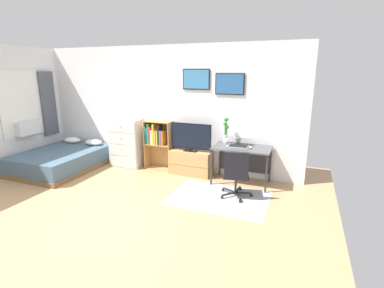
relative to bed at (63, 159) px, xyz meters
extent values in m
plane|color=tan|center=(2.06, -1.41, -0.22)|extent=(7.20, 7.20, 0.00)
cube|color=white|center=(2.06, 1.02, 1.13)|extent=(6.12, 0.06, 2.70)
cube|color=black|center=(2.87, 0.97, 1.78)|extent=(0.59, 0.02, 0.42)
cube|color=teal|center=(2.87, 0.96, 1.78)|extent=(0.55, 0.01, 0.38)
cube|color=black|center=(3.58, 0.97, 1.69)|extent=(0.59, 0.02, 0.42)
cube|color=#285B93|center=(3.58, 0.96, 1.69)|extent=(0.55, 0.01, 0.38)
cube|color=white|center=(-0.92, -0.11, 1.23)|extent=(0.02, 1.03, 1.48)
cube|color=silver|center=(-0.93, -0.11, 1.23)|extent=(0.01, 0.95, 1.40)
cube|color=#4C515B|center=(-0.87, 0.58, 1.16)|extent=(0.05, 0.40, 1.54)
cube|color=silver|center=(-0.83, -0.11, 0.68)|extent=(0.20, 0.52, 0.30)
cube|color=#B2B7BC|center=(3.75, -0.19, -0.21)|extent=(1.70, 1.20, 0.01)
cube|color=brown|center=(0.00, -0.02, -0.17)|extent=(1.50, 1.94, 0.10)
cube|color=#476075|center=(0.00, -0.02, 0.04)|extent=(1.46, 1.90, 0.32)
ellipsoid|color=white|center=(-0.33, 0.69, 0.27)|extent=(0.44, 0.29, 0.14)
ellipsoid|color=white|center=(0.32, 0.69, 0.27)|extent=(0.44, 0.29, 0.14)
cube|color=silver|center=(1.25, 0.75, 0.34)|extent=(0.74, 0.42, 1.11)
cube|color=silver|center=(1.25, 0.53, -0.07)|extent=(0.70, 0.01, 0.25)
sphere|color=#A59E8C|center=(1.25, 0.52, -0.07)|extent=(0.03, 0.03, 0.03)
cube|color=silver|center=(1.25, 0.53, 0.20)|extent=(0.70, 0.01, 0.25)
sphere|color=#A59E8C|center=(1.25, 0.52, 0.20)|extent=(0.03, 0.03, 0.03)
cube|color=silver|center=(1.25, 0.53, 0.47)|extent=(0.70, 0.01, 0.25)
sphere|color=#A59E8C|center=(1.25, 0.52, 0.47)|extent=(0.03, 0.03, 0.03)
cube|color=silver|center=(1.25, 0.53, 0.75)|extent=(0.70, 0.01, 0.25)
sphere|color=#A59E8C|center=(1.25, 0.52, 0.75)|extent=(0.03, 0.03, 0.03)
cube|color=tan|center=(1.74, 0.81, 0.33)|extent=(0.02, 0.30, 1.10)
cube|color=tan|center=(2.35, 0.81, 0.33)|extent=(0.02, 0.30, 1.10)
cube|color=tan|center=(2.04, 0.81, -0.21)|extent=(0.62, 0.30, 0.02)
cube|color=tan|center=(2.04, 0.81, 0.35)|extent=(0.59, 0.30, 0.02)
cube|color=tan|center=(2.04, 0.81, 0.87)|extent=(0.59, 0.30, 0.02)
cube|color=tan|center=(2.04, 0.96, 0.33)|extent=(0.62, 0.01, 1.10)
cube|color=#2D8C4C|center=(1.77, 0.78, 0.56)|extent=(0.02, 0.22, 0.40)
cube|color=#1E519E|center=(1.81, 0.77, 0.54)|extent=(0.03, 0.20, 0.36)
cube|color=#2D8C4C|center=(1.85, 0.79, 0.59)|extent=(0.03, 0.23, 0.45)
cube|color=red|center=(1.89, 0.77, 0.56)|extent=(0.03, 0.19, 0.39)
cube|color=white|center=(1.93, 0.77, 0.52)|extent=(0.04, 0.19, 0.32)
cube|color=gold|center=(1.97, 0.78, 0.59)|extent=(0.03, 0.22, 0.46)
cube|color=gold|center=(2.01, 0.76, 0.52)|extent=(0.03, 0.18, 0.31)
cube|color=red|center=(2.04, 0.76, 0.54)|extent=(0.02, 0.19, 0.37)
cube|color=gold|center=(2.06, 0.79, 0.52)|extent=(0.03, 0.24, 0.32)
cube|color=black|center=(2.10, 0.77, 0.58)|extent=(0.04, 0.20, 0.45)
cube|color=#2D8C4C|center=(2.14, 0.77, 0.53)|extent=(0.03, 0.21, 0.33)
cube|color=#8C388C|center=(2.17, 0.75, 0.52)|extent=(0.03, 0.17, 0.32)
cube|color=orange|center=(2.20, 0.77, 0.52)|extent=(0.02, 0.20, 0.31)
cube|color=tan|center=(2.84, 0.76, 0.04)|extent=(0.89, 0.40, 0.52)
cube|color=tan|center=(2.84, 0.56, 0.04)|extent=(0.89, 0.01, 0.02)
cube|color=black|center=(2.84, 0.74, 0.31)|extent=(0.28, 0.16, 0.02)
cube|color=black|center=(2.84, 0.74, 0.34)|extent=(0.06, 0.04, 0.05)
cube|color=black|center=(2.84, 0.74, 0.62)|extent=(0.90, 0.02, 0.54)
cube|color=black|center=(2.84, 0.73, 0.62)|extent=(0.87, 0.01, 0.51)
cube|color=#4C4C4F|center=(3.95, 0.63, 0.51)|extent=(1.10, 0.65, 0.03)
cube|color=#2D2D30|center=(3.43, 0.34, 0.14)|extent=(0.03, 0.03, 0.71)
cube|color=#2D2D30|center=(4.47, 0.34, 0.14)|extent=(0.03, 0.03, 0.71)
cube|color=#2D2D30|center=(3.43, 0.93, 0.14)|extent=(0.03, 0.03, 0.71)
cube|color=#2D2D30|center=(4.47, 0.93, 0.14)|extent=(0.03, 0.03, 0.71)
cube|color=#2D2D30|center=(3.95, 0.95, 0.17)|extent=(1.04, 0.02, 0.50)
cylinder|color=#232326|center=(4.26, 0.06, -0.19)|extent=(0.05, 0.05, 0.05)
cube|color=#232326|center=(4.13, 0.03, -0.15)|extent=(0.28, 0.09, 0.02)
cylinder|color=#232326|center=(4.02, 0.28, -0.19)|extent=(0.05, 0.05, 0.05)
cube|color=#232326|center=(4.01, 0.14, -0.15)|extent=(0.06, 0.28, 0.02)
cylinder|color=#232326|center=(3.73, 0.12, -0.19)|extent=(0.05, 0.05, 0.05)
cube|color=#232326|center=(3.86, 0.06, -0.15)|extent=(0.27, 0.14, 0.02)
cylinder|color=#232326|center=(3.81, -0.21, -0.19)|extent=(0.05, 0.05, 0.05)
cube|color=#232326|center=(3.90, -0.10, -0.15)|extent=(0.21, 0.23, 0.02)
cylinder|color=#232326|center=(4.13, -0.24, -0.19)|extent=(0.05, 0.05, 0.05)
cube|color=#232326|center=(4.06, -0.12, -0.15)|extent=(0.17, 0.26, 0.02)
cylinder|color=#232326|center=(3.99, 0.00, 0.01)|extent=(0.04, 0.04, 0.30)
cube|color=black|center=(3.99, 0.00, 0.18)|extent=(0.52, 0.52, 0.03)
cube|color=black|center=(4.04, -0.19, 0.42)|extent=(0.39, 0.12, 0.45)
cube|color=#B7B7BC|center=(3.87, 0.66, 0.53)|extent=(0.38, 0.26, 0.01)
cube|color=black|center=(3.87, 0.65, 0.54)|extent=(0.36, 0.24, 0.00)
cube|color=#B7B7BC|center=(3.87, 0.82, 0.65)|extent=(0.38, 0.24, 0.07)
cube|color=#234C5B|center=(3.87, 0.81, 0.65)|extent=(0.36, 0.22, 0.06)
ellipsoid|color=silver|center=(4.11, 0.61, 0.54)|extent=(0.06, 0.10, 0.03)
cylinder|color=silver|center=(3.57, 0.83, 0.60)|extent=(0.09, 0.09, 0.16)
cylinder|color=#3D8438|center=(3.59, 0.83, 0.71)|extent=(0.01, 0.01, 0.28)
sphere|color=#308B2C|center=(3.59, 0.83, 0.85)|extent=(0.07, 0.07, 0.07)
cylinder|color=#3D8438|center=(3.57, 0.85, 0.79)|extent=(0.01, 0.01, 0.44)
sphere|color=#308B2C|center=(3.57, 0.85, 1.01)|extent=(0.07, 0.07, 0.07)
cylinder|color=#3D8438|center=(3.55, 0.84, 0.78)|extent=(0.01, 0.01, 0.43)
sphere|color=#308B2C|center=(3.55, 0.84, 1.00)|extent=(0.07, 0.07, 0.07)
cylinder|color=#3D8438|center=(3.55, 0.82, 0.75)|extent=(0.01, 0.01, 0.35)
sphere|color=#308B2C|center=(3.55, 0.82, 0.92)|extent=(0.07, 0.07, 0.07)
cylinder|color=#3D8438|center=(3.57, 0.82, 0.73)|extent=(0.01, 0.01, 0.31)
sphere|color=#308B2C|center=(3.57, 0.82, 0.88)|extent=(0.07, 0.07, 0.07)
cylinder|color=silver|center=(3.67, 0.59, 0.53)|extent=(0.06, 0.06, 0.01)
cylinder|color=silver|center=(3.67, 0.59, 0.58)|extent=(0.01, 0.01, 0.10)
cone|color=silver|center=(3.67, 0.59, 0.67)|extent=(0.07, 0.07, 0.07)
camera|label=1|loc=(5.01, -4.65, 1.95)|focal=26.67mm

